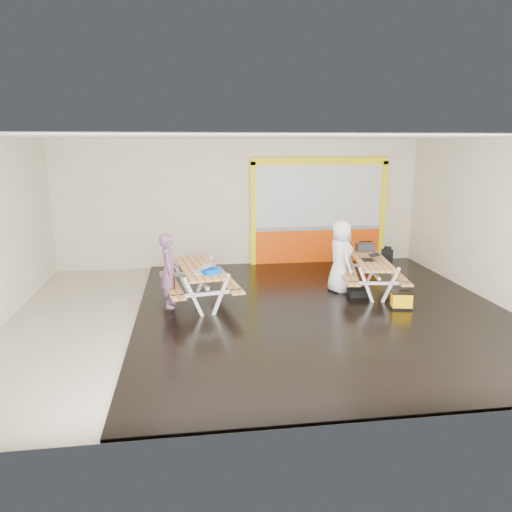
{
  "coord_description": "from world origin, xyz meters",
  "views": [
    {
      "loc": [
        -1.38,
        -9.06,
        3.39
      ],
      "look_at": [
        0.0,
        0.9,
        1.0
      ],
      "focal_mm": 33.48,
      "sensor_mm": 36.0,
      "label": 1
    }
  ],
  "objects": [
    {
      "name": "deck",
      "position": [
        1.25,
        0.0,
        0.03
      ],
      "size": [
        7.5,
        7.98,
        0.05
      ],
      "primitive_type": "cube",
      "color": "black",
      "rests_on": "room"
    },
    {
      "name": "laptop_left",
      "position": [
        -1.18,
        0.29,
        0.9
      ],
      "size": [
        0.4,
        0.37,
        0.16
      ],
      "color": "silver",
      "rests_on": "picnic_table_left"
    },
    {
      "name": "kiosk",
      "position": [
        2.2,
        3.93,
        1.44
      ],
      "size": [
        3.88,
        0.16,
        3.0
      ],
      "color": "#F24A06",
      "rests_on": "room"
    },
    {
      "name": "toolbox",
      "position": [
        2.83,
        1.86,
        0.9
      ],
      "size": [
        0.44,
        0.23,
        0.26
      ],
      "color": "black",
      "rests_on": "picnic_table_right"
    },
    {
      "name": "laptop_right",
      "position": [
        2.61,
        0.97,
        0.85
      ],
      "size": [
        0.4,
        0.36,
        0.15
      ],
      "color": "black",
      "rests_on": "picnic_table_right"
    },
    {
      "name": "blue_pouch",
      "position": [
        -1.0,
        0.16,
        0.9
      ],
      "size": [
        0.42,
        0.37,
        0.1
      ],
      "primitive_type": "cube",
      "rotation": [
        0.0,
        0.0,
        0.44
      ],
      "color": "blue",
      "rests_on": "picnic_table_left"
    },
    {
      "name": "room",
      "position": [
        0.0,
        0.0,
        1.75
      ],
      "size": [
        10.02,
        8.02,
        3.52
      ],
      "color": "#B9B09D",
      "rests_on": "ground"
    },
    {
      "name": "person_right",
      "position": [
        2.0,
        1.2,
        0.84
      ],
      "size": [
        0.64,
        0.89,
        1.69
      ],
      "primitive_type": "imported",
      "rotation": [
        0.0,
        0.0,
        1.69
      ],
      "color": "white",
      "rests_on": "deck"
    },
    {
      "name": "picnic_table_left",
      "position": [
        -1.24,
        0.75,
        0.65
      ],
      "size": [
        1.78,
        2.34,
        0.85
      ],
      "color": "tan",
      "rests_on": "deck"
    },
    {
      "name": "dark_case",
      "position": [
        2.28,
        0.7,
        0.13
      ],
      "size": [
        0.44,
        0.34,
        0.16
      ],
      "primitive_type": "cube",
      "rotation": [
        0.0,
        0.0,
        -0.05
      ],
      "color": "black",
      "rests_on": "deck"
    },
    {
      "name": "picnic_table_right",
      "position": [
        2.67,
        1.01,
        0.62
      ],
      "size": [
        1.64,
        2.19,
        0.8
      ],
      "color": "tan",
      "rests_on": "deck"
    },
    {
      "name": "fluke_bag",
      "position": [
        2.88,
        -0.2,
        0.22
      ],
      "size": [
        0.47,
        0.35,
        0.36
      ],
      "color": "black",
      "rests_on": "deck"
    },
    {
      "name": "backpack",
      "position": [
        3.27,
        1.53,
        0.74
      ],
      "size": [
        0.32,
        0.28,
        0.46
      ],
      "color": "black",
      "rests_on": "picnic_table_right"
    },
    {
      "name": "person_left",
      "position": [
        -1.85,
        0.38,
        0.88
      ],
      "size": [
        0.37,
        0.56,
        1.51
      ],
      "primitive_type": "imported",
      "rotation": [
        0.0,
        0.0,
        1.56
      ],
      "color": "#744A6A",
      "rests_on": "deck"
    }
  ]
}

